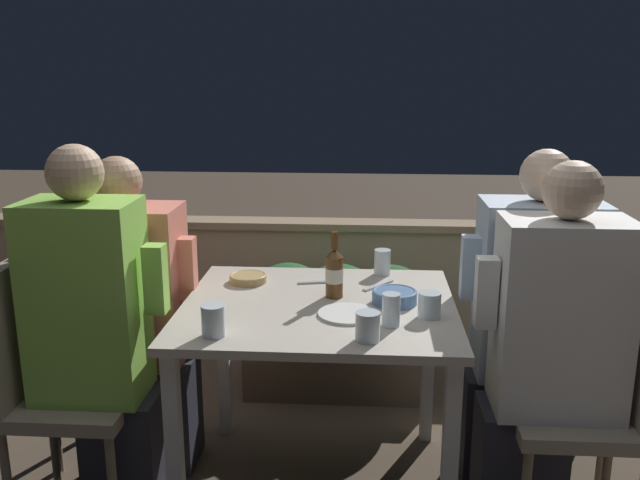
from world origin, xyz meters
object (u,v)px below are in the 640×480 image
object	(u,v)px
person_coral_top	(135,317)
chair_right_far	(578,348)
chair_right_near	(607,382)
person_white_polo	(548,352)
person_blue_shirt	(526,321)
person_green_blouse	(98,334)
beer_bottle	(334,272)
chair_left_near	(46,366)
chair_left_far	(86,334)

from	to	relation	value
person_coral_top	chair_right_far	bearing A→B (deg)	-0.14
chair_right_near	person_white_polo	xyz separation A→B (m)	(-0.20, -0.00, 0.10)
person_blue_shirt	person_green_blouse	bearing A→B (deg)	-169.35
chair_right_far	person_blue_shirt	size ratio (longest dim) A/B	0.72
chair_right_near	chair_right_far	distance (m)	0.29
beer_bottle	person_blue_shirt	bearing A→B (deg)	5.21
person_green_blouse	person_coral_top	world-z (taller)	person_green_blouse
chair_right_near	beer_bottle	world-z (taller)	beer_bottle
person_coral_top	beer_bottle	bearing A→B (deg)	-5.08
chair_right_far	beer_bottle	bearing A→B (deg)	-175.92
beer_bottle	person_white_polo	bearing A→B (deg)	-16.57
chair_left_near	chair_right_near	distance (m)	1.96
chair_left_far	chair_right_near	distance (m)	1.95
person_green_blouse	person_white_polo	world-z (taller)	person_green_blouse
chair_left_far	chair_right_far	size ratio (longest dim) A/B	1.00
person_coral_top	person_blue_shirt	size ratio (longest dim) A/B	0.97
chair_left_near	beer_bottle	bearing A→B (deg)	12.38
person_green_blouse	person_blue_shirt	world-z (taller)	person_green_blouse
chair_left_far	person_blue_shirt	world-z (taller)	person_blue_shirt
chair_left_near	person_white_polo	xyz separation A→B (m)	(1.76, 0.01, 0.10)
person_green_blouse	person_blue_shirt	distance (m)	1.57
person_green_blouse	person_coral_top	distance (m)	0.30
chair_right_near	beer_bottle	xyz separation A→B (m)	(-0.94, 0.22, 0.30)
chair_left_far	beer_bottle	size ratio (longest dim) A/B	3.75
person_green_blouse	chair_left_far	world-z (taller)	person_green_blouse
chair_right_far	person_white_polo	bearing A→B (deg)	-124.10
chair_left_far	person_blue_shirt	bearing A→B (deg)	-0.14
chair_left_near	chair_left_far	size ratio (longest dim) A/B	1.00
chair_left_near	person_coral_top	size ratio (longest dim) A/B	0.74
person_coral_top	person_blue_shirt	world-z (taller)	person_blue_shirt
beer_bottle	chair_left_near	bearing A→B (deg)	-167.62
person_green_blouse	chair_left_far	size ratio (longest dim) A/B	1.44
person_green_blouse	person_white_polo	xyz separation A→B (m)	(1.56, 0.01, -0.02)
person_blue_shirt	chair_right_far	bearing A→B (deg)	0.00
chair_left_far	chair_right_near	bearing A→B (deg)	-8.51
person_coral_top	person_white_polo	xyz separation A→B (m)	(1.53, -0.29, 0.02)
chair_left_far	chair_right_far	bearing A→B (deg)	-0.13
person_white_polo	person_blue_shirt	distance (m)	0.29
person_green_blouse	chair_right_near	bearing A→B (deg)	0.19
chair_left_near	chair_right_far	distance (m)	1.97
person_green_blouse	chair_right_near	xyz separation A→B (m)	(1.76, 0.01, -0.13)
chair_left_near	chair_right_near	xyz separation A→B (m)	(1.96, 0.01, 0.00)
person_green_blouse	person_blue_shirt	bearing A→B (deg)	10.65
person_green_blouse	chair_right_far	xyz separation A→B (m)	(1.75, 0.29, -0.13)
chair_left_near	chair_left_far	bearing A→B (deg)	84.77
chair_right_near	person_blue_shirt	xyz separation A→B (m)	(-0.21, 0.28, 0.10)
chair_left_far	person_white_polo	bearing A→B (deg)	-9.48
chair_left_near	person_green_blouse	xyz separation A→B (m)	(0.20, 0.00, 0.13)
chair_left_near	person_coral_top	bearing A→B (deg)	51.97
person_coral_top	person_white_polo	world-z (taller)	person_white_polo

